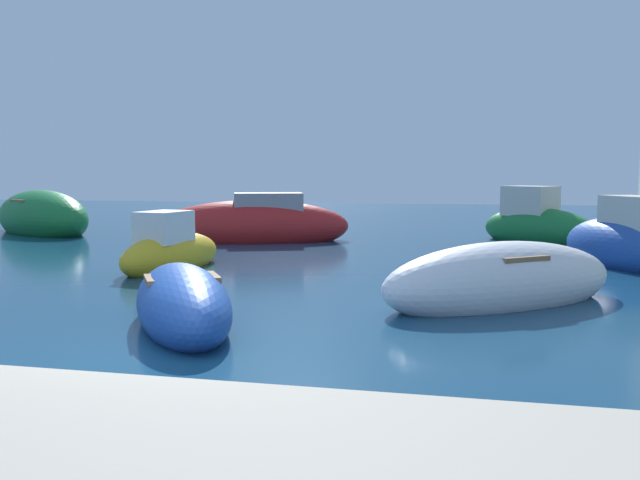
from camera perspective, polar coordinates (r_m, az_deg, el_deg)
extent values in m
plane|color=navy|center=(7.98, -14.94, -10.05)|extent=(80.00, 80.00, 0.00)
ellipsoid|color=#B21E1E|center=(20.82, -5.88, 1.16)|extent=(6.43, 3.81, 1.70)
cube|color=gray|center=(20.78, -4.55, 3.35)|extent=(2.41, 1.81, 0.56)
ellipsoid|color=white|center=(11.23, 15.61, -3.54)|extent=(4.54, 4.00, 1.34)
cube|color=brown|center=(11.16, 15.68, -1.30)|extent=(1.46, 1.51, 0.08)
ellipsoid|color=#197233|center=(21.76, 18.49, 0.87)|extent=(3.99, 3.70, 1.40)
cube|color=beige|center=(21.88, 17.88, 3.27)|extent=(1.85, 1.80, 0.95)
ellipsoid|color=gold|center=(15.19, -12.83, -1.36)|extent=(1.73, 3.52, 1.06)
cube|color=white|center=(14.90, -13.48, 1.10)|extent=(1.05, 1.30, 0.71)
ellipsoid|color=#1E479E|center=(16.91, 25.17, -0.66)|extent=(3.19, 4.47, 1.47)
cube|color=beige|center=(16.58, 25.99, 2.10)|extent=(1.51, 1.88, 0.79)
ellipsoid|color=#197233|center=(25.77, -23.13, 1.81)|extent=(6.10, 5.02, 2.01)
cube|color=brown|center=(25.74, -23.19, 3.24)|extent=(1.94, 2.13, 0.08)
ellipsoid|color=#1E479E|center=(9.45, -11.92, -5.57)|extent=(2.89, 3.66, 1.12)
cube|color=brown|center=(9.38, -11.97, -3.32)|extent=(1.22, 1.12, 0.08)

